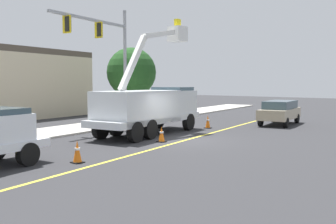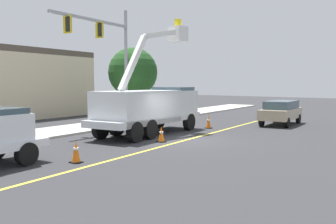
{
  "view_description": "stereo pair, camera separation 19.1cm",
  "coord_description": "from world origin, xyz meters",
  "px_view_note": "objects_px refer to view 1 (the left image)",
  "views": [
    {
      "loc": [
        -15.07,
        -11.94,
        2.95
      ],
      "look_at": [
        -0.02,
        1.2,
        1.4
      ],
      "focal_mm": 40.15,
      "sensor_mm": 36.0,
      "label": 1
    },
    {
      "loc": [
        -14.95,
        -12.08,
        2.95
      ],
      "look_at": [
        -0.02,
        1.2,
        1.4
      ],
      "focal_mm": 40.15,
      "sensor_mm": 36.0,
      "label": 2
    }
  ],
  "objects_px": {
    "utility_bucket_truck": "(150,106)",
    "traffic_cone_trailing": "(208,122)",
    "traffic_cone_mid_rear": "(162,134)",
    "traffic_cone_mid_front": "(77,152)",
    "passing_minivan": "(280,111)",
    "traffic_signal_mast": "(107,47)"
  },
  "relations": [
    {
      "from": "utility_bucket_truck",
      "to": "traffic_cone_trailing",
      "type": "relative_size",
      "value": 9.76
    },
    {
      "from": "utility_bucket_truck",
      "to": "traffic_cone_mid_rear",
      "type": "height_order",
      "value": "utility_bucket_truck"
    },
    {
      "from": "traffic_cone_mid_front",
      "to": "traffic_cone_mid_rear",
      "type": "bearing_deg",
      "value": 9.53
    },
    {
      "from": "traffic_cone_mid_front",
      "to": "traffic_cone_trailing",
      "type": "relative_size",
      "value": 0.96
    },
    {
      "from": "traffic_cone_mid_front",
      "to": "traffic_cone_mid_rear",
      "type": "relative_size",
      "value": 1.07
    },
    {
      "from": "passing_minivan",
      "to": "traffic_cone_trailing",
      "type": "relative_size",
      "value": 5.8
    },
    {
      "from": "traffic_cone_mid_rear",
      "to": "traffic_cone_trailing",
      "type": "xyz_separation_m",
      "value": [
        6.25,
        1.57,
        0.04
      ]
    },
    {
      "from": "utility_bucket_truck",
      "to": "traffic_cone_mid_front",
      "type": "bearing_deg",
      "value": -155.22
    },
    {
      "from": "utility_bucket_truck",
      "to": "traffic_cone_mid_rear",
      "type": "bearing_deg",
      "value": -125.52
    },
    {
      "from": "passing_minivan",
      "to": "traffic_signal_mast",
      "type": "height_order",
      "value": "traffic_signal_mast"
    },
    {
      "from": "passing_minivan",
      "to": "traffic_signal_mast",
      "type": "xyz_separation_m",
      "value": [
        -9.19,
        7.81,
        4.33
      ]
    },
    {
      "from": "traffic_cone_mid_front",
      "to": "passing_minivan",
      "type": "bearing_deg",
      "value": -0.25
    },
    {
      "from": "utility_bucket_truck",
      "to": "traffic_signal_mast",
      "type": "relative_size",
      "value": 1.07
    },
    {
      "from": "traffic_cone_mid_rear",
      "to": "traffic_cone_trailing",
      "type": "relative_size",
      "value": 0.9
    },
    {
      "from": "passing_minivan",
      "to": "traffic_cone_mid_front",
      "type": "bearing_deg",
      "value": 179.75
    },
    {
      "from": "traffic_cone_mid_rear",
      "to": "traffic_signal_mast",
      "type": "distance_m",
      "value": 8.65
    },
    {
      "from": "traffic_cone_trailing",
      "to": "traffic_signal_mast",
      "type": "distance_m",
      "value": 8.21
    },
    {
      "from": "utility_bucket_truck",
      "to": "traffic_cone_mid_rear",
      "type": "distance_m",
      "value": 3.3
    },
    {
      "from": "utility_bucket_truck",
      "to": "traffic_cone_trailing",
      "type": "xyz_separation_m",
      "value": [
        4.46,
        -0.92,
        -1.18
      ]
    },
    {
      "from": "passing_minivan",
      "to": "traffic_cone_mid_front",
      "type": "xyz_separation_m",
      "value": [
        -17.06,
        0.07,
        -0.56
      ]
    },
    {
      "from": "traffic_cone_mid_front",
      "to": "traffic_signal_mast",
      "type": "height_order",
      "value": "traffic_signal_mast"
    },
    {
      "from": "traffic_cone_mid_rear",
      "to": "utility_bucket_truck",
      "type": "bearing_deg",
      "value": 54.48
    }
  ]
}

